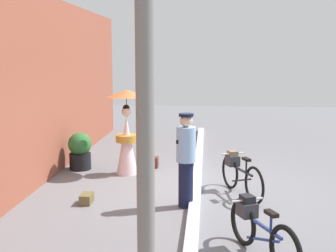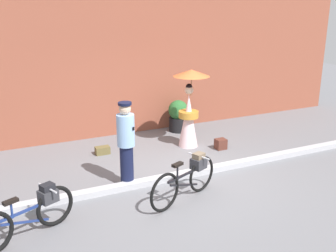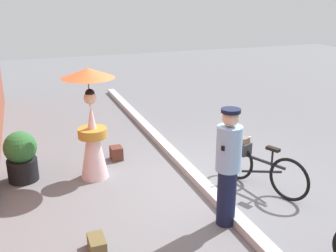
% 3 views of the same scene
% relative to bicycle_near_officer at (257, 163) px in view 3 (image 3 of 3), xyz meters
% --- Properties ---
extents(ground_plane, '(30.00, 30.00, 0.00)m').
position_rel_bicycle_near_officer_xyz_m(ground_plane, '(0.26, 0.83, -0.43)').
color(ground_plane, slate).
extents(sidewalk_curb, '(14.00, 0.20, 0.12)m').
position_rel_bicycle_near_officer_xyz_m(sidewalk_curb, '(0.26, 0.83, -0.37)').
color(sidewalk_curb, '#B2B2B7').
rests_on(sidewalk_curb, ground_plane).
extents(bicycle_near_officer, '(1.60, 0.73, 0.80)m').
position_rel_bicycle_near_officer_xyz_m(bicycle_near_officer, '(0.00, 0.00, 0.00)').
color(bicycle_near_officer, black).
rests_on(bicycle_near_officer, ground_plane).
extents(person_officer, '(0.34, 0.34, 1.68)m').
position_rel_bicycle_near_officer_xyz_m(person_officer, '(-0.81, 1.00, 0.47)').
color(person_officer, '#141938').
rests_on(person_officer, ground_plane).
extents(person_with_parasol, '(0.88, 0.88, 1.91)m').
position_rel_bicycle_near_officer_xyz_m(person_with_parasol, '(1.32, 2.44, 0.57)').
color(person_with_parasol, silver).
rests_on(person_with_parasol, ground_plane).
extents(potted_plant_by_door, '(0.56, 0.55, 0.88)m').
position_rel_bicycle_near_officer_xyz_m(potted_plant_by_door, '(1.62, 3.60, 0.03)').
color(potted_plant_by_door, black).
rests_on(potted_plant_by_door, ground_plane).
extents(backpack_on_pavement, '(0.34, 0.20, 0.18)m').
position_rel_bicycle_near_officer_xyz_m(backpack_on_pavement, '(-0.80, 2.79, -0.33)').
color(backpack_on_pavement, brown).
rests_on(backpack_on_pavement, ground_plane).
extents(backpack_spare, '(0.26, 0.22, 0.25)m').
position_rel_bicycle_near_officer_xyz_m(backpack_spare, '(1.92, 1.90, -0.29)').
color(backpack_spare, '#592D23').
rests_on(backpack_spare, ground_plane).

